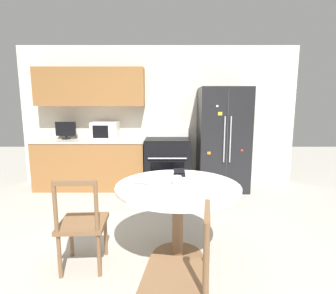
{
  "coord_description": "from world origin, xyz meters",
  "views": [
    {
      "loc": [
        0.19,
        -2.42,
        1.54
      ],
      "look_at": [
        0.18,
        1.15,
        0.95
      ],
      "focal_mm": 28.0,
      "sensor_mm": 36.0,
      "label": 1
    }
  ],
  "objects_px": {
    "dining_chair_near": "(181,277)",
    "wallet": "(179,173)",
    "microwave": "(106,131)",
    "refrigerator": "(223,139)",
    "dining_chair_left": "(82,224)",
    "countertop_tv": "(66,130)",
    "candle_glass": "(177,181)",
    "oven_range": "(167,163)"
  },
  "relations": [
    {
      "from": "dining_chair_near",
      "to": "wallet",
      "type": "bearing_deg",
      "value": 6.73
    },
    {
      "from": "microwave",
      "to": "refrigerator",
      "type": "bearing_deg",
      "value": -2.79
    },
    {
      "from": "dining_chair_left",
      "to": "microwave",
      "type": "bearing_deg",
      "value": 94.35
    },
    {
      "from": "countertop_tv",
      "to": "dining_chair_near",
      "type": "distance_m",
      "value": 3.85
    },
    {
      "from": "refrigerator",
      "to": "candle_glass",
      "type": "xyz_separation_m",
      "value": [
        -0.9,
        -2.22,
        -0.11
      ]
    },
    {
      "from": "dining_chair_near",
      "to": "candle_glass",
      "type": "bearing_deg",
      "value": 8.41
    },
    {
      "from": "dining_chair_left",
      "to": "countertop_tv",
      "type": "bearing_deg",
      "value": 109.7
    },
    {
      "from": "oven_range",
      "to": "wallet",
      "type": "relative_size",
      "value": 8.25
    },
    {
      "from": "wallet",
      "to": "dining_chair_near",
      "type": "bearing_deg",
      "value": -91.96
    },
    {
      "from": "dining_chair_near",
      "to": "candle_glass",
      "type": "height_order",
      "value": "dining_chair_near"
    },
    {
      "from": "countertop_tv",
      "to": "wallet",
      "type": "height_order",
      "value": "countertop_tv"
    },
    {
      "from": "refrigerator",
      "to": "countertop_tv",
      "type": "relative_size",
      "value": 5.03
    },
    {
      "from": "refrigerator",
      "to": "microwave",
      "type": "height_order",
      "value": "refrigerator"
    },
    {
      "from": "oven_range",
      "to": "candle_glass",
      "type": "relative_size",
      "value": 11.81
    },
    {
      "from": "dining_chair_left",
      "to": "wallet",
      "type": "bearing_deg",
      "value": 24.7
    },
    {
      "from": "candle_glass",
      "to": "wallet",
      "type": "height_order",
      "value": "candle_glass"
    },
    {
      "from": "countertop_tv",
      "to": "oven_range",
      "type": "bearing_deg",
      "value": -3.18
    },
    {
      "from": "refrigerator",
      "to": "oven_range",
      "type": "bearing_deg",
      "value": 178.35
    },
    {
      "from": "countertop_tv",
      "to": "candle_glass",
      "type": "distance_m",
      "value": 3.07
    },
    {
      "from": "microwave",
      "to": "countertop_tv",
      "type": "relative_size",
      "value": 1.3
    },
    {
      "from": "oven_range",
      "to": "dining_chair_left",
      "type": "xyz_separation_m",
      "value": [
        -0.79,
        -2.4,
        -0.03
      ]
    },
    {
      "from": "microwave",
      "to": "wallet",
      "type": "relative_size",
      "value": 3.6
    },
    {
      "from": "countertop_tv",
      "to": "candle_glass",
      "type": "xyz_separation_m",
      "value": [
        1.96,
        -2.35,
        -0.27
      ]
    },
    {
      "from": "refrigerator",
      "to": "countertop_tv",
      "type": "xyz_separation_m",
      "value": [
        -2.86,
        0.13,
        0.16
      ]
    },
    {
      "from": "countertop_tv",
      "to": "dining_chair_left",
      "type": "height_order",
      "value": "countertop_tv"
    },
    {
      "from": "countertop_tv",
      "to": "wallet",
      "type": "bearing_deg",
      "value": -45.15
    },
    {
      "from": "microwave",
      "to": "countertop_tv",
      "type": "bearing_deg",
      "value": 177.78
    },
    {
      "from": "microwave",
      "to": "countertop_tv",
      "type": "xyz_separation_m",
      "value": [
        -0.73,
        0.03,
        0.01
      ]
    },
    {
      "from": "refrigerator",
      "to": "dining_chair_near",
      "type": "relative_size",
      "value": 2.02
    },
    {
      "from": "microwave",
      "to": "candle_glass",
      "type": "bearing_deg",
      "value": -62.15
    },
    {
      "from": "oven_range",
      "to": "dining_chair_left",
      "type": "relative_size",
      "value": 1.2
    },
    {
      "from": "oven_range",
      "to": "wallet",
      "type": "xyz_separation_m",
      "value": [
        0.14,
        -1.91,
        0.32
      ]
    },
    {
      "from": "microwave",
      "to": "countertop_tv",
      "type": "distance_m",
      "value": 0.73
    },
    {
      "from": "countertop_tv",
      "to": "dining_chair_left",
      "type": "xyz_separation_m",
      "value": [
        1.08,
        -2.51,
        -0.64
      ]
    },
    {
      "from": "dining_chair_near",
      "to": "candle_glass",
      "type": "distance_m",
      "value": 0.98
    },
    {
      "from": "refrigerator",
      "to": "countertop_tv",
      "type": "distance_m",
      "value": 2.87
    },
    {
      "from": "microwave",
      "to": "dining_chair_near",
      "type": "xyz_separation_m",
      "value": [
        1.22,
        -3.23,
        -0.62
      ]
    },
    {
      "from": "microwave",
      "to": "dining_chair_left",
      "type": "distance_m",
      "value": 2.58
    },
    {
      "from": "oven_range",
      "to": "candle_glass",
      "type": "height_order",
      "value": "oven_range"
    },
    {
      "from": "microwave",
      "to": "dining_chair_left",
      "type": "xyz_separation_m",
      "value": [
        0.34,
        -2.48,
        -0.62
      ]
    },
    {
      "from": "candle_glass",
      "to": "refrigerator",
      "type": "bearing_deg",
      "value": 67.99
    },
    {
      "from": "refrigerator",
      "to": "microwave",
      "type": "distance_m",
      "value": 2.13
    }
  ]
}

